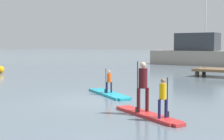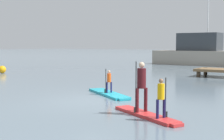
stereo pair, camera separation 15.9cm
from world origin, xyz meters
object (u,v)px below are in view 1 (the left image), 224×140
at_px(paddler_child_solo, 109,80).
at_px(paddleboard_near, 109,94).
at_px(paddler_adult, 143,83).
at_px(paddler_child_front, 163,96).
at_px(fishing_boat_white_large, 202,54).
at_px(mooring_buoy_near, 0,70).
at_px(paddleboard_far, 148,115).

bearing_deg(paddler_child_solo, paddleboard_near, 85.03).
height_order(paddler_child_solo, paddler_adult, paddler_adult).
relative_size(paddler_child_front, fishing_boat_white_large, 0.10).
bearing_deg(mooring_buoy_near, paddler_child_front, -23.95).
xyz_separation_m(paddler_child_solo, paddler_child_front, (4.23, -3.35, 0.10)).
xyz_separation_m(paddleboard_far, paddler_adult, (-0.27, 0.13, 0.99)).
distance_m(paddler_child_solo, paddler_adult, 4.41).
height_order(paddler_child_solo, paddleboard_far, paddler_child_solo).
bearing_deg(mooring_buoy_near, fishing_boat_white_large, 62.18).
relative_size(paddleboard_near, fishing_boat_white_large, 0.27).
distance_m(fishing_boat_white_large, mooring_buoy_near, 21.61).
bearing_deg(paddler_child_front, paddleboard_far, 153.87).
relative_size(paddleboard_far, paddler_child_front, 2.46).
bearing_deg(paddleboard_near, paddler_child_front, -38.56).
bearing_deg(paddler_child_front, paddler_adult, 153.98).
xyz_separation_m(paddler_child_front, fishing_boat_white_large, (-7.69, 26.99, 0.49)).
relative_size(paddleboard_near, mooring_buoy_near, 5.40).
xyz_separation_m(paddler_child_solo, paddleboard_far, (3.56, -3.03, -0.62)).
relative_size(paddleboard_far, mooring_buoy_near, 5.01).
bearing_deg(fishing_boat_white_large, paddler_child_solo, -81.66).
height_order(paddleboard_near, paddler_child_front, paddler_child_front).
bearing_deg(paddleboard_near, mooring_buoy_near, 161.52).
distance_m(paddler_adult, fishing_boat_white_large, 27.39).
relative_size(paddler_child_solo, fishing_boat_white_large, 0.09).
bearing_deg(paddler_adult, fishing_boat_white_large, 104.30).
xyz_separation_m(paddleboard_far, mooring_buoy_near, (-17.11, 7.57, 0.25)).
bearing_deg(paddler_adult, paddleboard_near, 138.50).
height_order(paddler_adult, fishing_boat_white_large, fishing_boat_white_large).
xyz_separation_m(paddleboard_near, paddler_child_front, (4.23, -3.37, 0.72)).
height_order(paddleboard_far, fishing_boat_white_large, fishing_boat_white_large).
bearing_deg(paddleboard_far, paddler_adult, 154.26).
distance_m(paddleboard_near, paddler_child_solo, 0.62).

